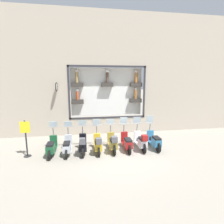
{
  "coord_description": "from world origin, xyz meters",
  "views": [
    {
      "loc": [
        -8.39,
        1.56,
        3.71
      ],
      "look_at": [
        1.7,
        -0.02,
        1.84
      ],
      "focal_mm": 28.0,
      "sensor_mm": 36.0,
      "label": 1
    }
  ],
  "objects_px": {
    "scooter_olive_3": "(113,143)",
    "shop_sign_post": "(26,137)",
    "scooter_yellow_4": "(98,144)",
    "scooter_red_2": "(127,142)",
    "scooter_teal_0": "(154,141)",
    "scooter_white_1": "(141,141)",
    "scooter_black_5": "(83,144)",
    "scooter_silver_6": "(67,146)",
    "scooter_green_7": "(52,147)"
  },
  "relations": [
    {
      "from": "scooter_red_2",
      "to": "scooter_silver_6",
      "type": "bearing_deg",
      "value": 90.14
    },
    {
      "from": "scooter_yellow_4",
      "to": "scooter_green_7",
      "type": "bearing_deg",
      "value": 88.44
    },
    {
      "from": "scooter_olive_3",
      "to": "scooter_yellow_4",
      "type": "relative_size",
      "value": 1.01
    },
    {
      "from": "scooter_yellow_4",
      "to": "scooter_black_5",
      "type": "relative_size",
      "value": 0.99
    },
    {
      "from": "scooter_yellow_4",
      "to": "scooter_silver_6",
      "type": "bearing_deg",
      "value": 87.76
    },
    {
      "from": "scooter_teal_0",
      "to": "scooter_yellow_4",
      "type": "distance_m",
      "value": 3.09
    },
    {
      "from": "scooter_teal_0",
      "to": "scooter_black_5",
      "type": "height_order",
      "value": "scooter_teal_0"
    },
    {
      "from": "scooter_yellow_4",
      "to": "scooter_silver_6",
      "type": "xyz_separation_m",
      "value": [
        0.06,
        1.55,
        -0.05
      ]
    },
    {
      "from": "scooter_teal_0",
      "to": "shop_sign_post",
      "type": "distance_m",
      "value": 6.59
    },
    {
      "from": "scooter_black_5",
      "to": "scooter_silver_6",
      "type": "bearing_deg",
      "value": 86.11
    },
    {
      "from": "scooter_white_1",
      "to": "scooter_green_7",
      "type": "xyz_separation_m",
      "value": [
        0.05,
        4.64,
        -0.05
      ]
    },
    {
      "from": "scooter_red_2",
      "to": "scooter_yellow_4",
      "type": "distance_m",
      "value": 1.55
    },
    {
      "from": "scooter_black_5",
      "to": "scooter_olive_3",
      "type": "bearing_deg",
      "value": -89.92
    },
    {
      "from": "scooter_red_2",
      "to": "scooter_green_7",
      "type": "distance_m",
      "value": 3.87
    },
    {
      "from": "scooter_white_1",
      "to": "scooter_green_7",
      "type": "relative_size",
      "value": 1.0
    },
    {
      "from": "scooter_olive_3",
      "to": "scooter_silver_6",
      "type": "bearing_deg",
      "value": 88.75
    },
    {
      "from": "scooter_teal_0",
      "to": "scooter_black_5",
      "type": "xyz_separation_m",
      "value": [
        -0.06,
        3.87,
        0.03
      ]
    },
    {
      "from": "scooter_black_5",
      "to": "scooter_green_7",
      "type": "distance_m",
      "value": 1.55
    },
    {
      "from": "scooter_red_2",
      "to": "scooter_green_7",
      "type": "relative_size",
      "value": 1.0
    },
    {
      "from": "scooter_black_5",
      "to": "shop_sign_post",
      "type": "distance_m",
      "value": 2.75
    },
    {
      "from": "scooter_teal_0",
      "to": "scooter_green_7",
      "type": "bearing_deg",
      "value": 90.09
    },
    {
      "from": "scooter_teal_0",
      "to": "scooter_silver_6",
      "type": "distance_m",
      "value": 4.64
    },
    {
      "from": "scooter_black_5",
      "to": "shop_sign_post",
      "type": "bearing_deg",
      "value": 88.84
    },
    {
      "from": "scooter_black_5",
      "to": "shop_sign_post",
      "type": "height_order",
      "value": "shop_sign_post"
    },
    {
      "from": "scooter_white_1",
      "to": "scooter_silver_6",
      "type": "xyz_separation_m",
      "value": [
        0.05,
        3.87,
        -0.06
      ]
    },
    {
      "from": "scooter_olive_3",
      "to": "shop_sign_post",
      "type": "distance_m",
      "value": 4.28
    },
    {
      "from": "scooter_white_1",
      "to": "shop_sign_post",
      "type": "height_order",
      "value": "shop_sign_post"
    },
    {
      "from": "scooter_teal_0",
      "to": "scooter_black_5",
      "type": "bearing_deg",
      "value": 90.94
    },
    {
      "from": "scooter_red_2",
      "to": "scooter_green_7",
      "type": "xyz_separation_m",
      "value": [
        -0.0,
        3.87,
        -0.01
      ]
    },
    {
      "from": "scooter_red_2",
      "to": "scooter_teal_0",
      "type": "bearing_deg",
      "value": -89.87
    },
    {
      "from": "scooter_olive_3",
      "to": "shop_sign_post",
      "type": "xyz_separation_m",
      "value": [
        0.05,
        4.25,
        0.51
      ]
    },
    {
      "from": "scooter_olive_3",
      "to": "scooter_green_7",
      "type": "distance_m",
      "value": 3.09
    },
    {
      "from": "scooter_yellow_4",
      "to": "scooter_white_1",
      "type": "bearing_deg",
      "value": -89.79
    },
    {
      "from": "scooter_white_1",
      "to": "scooter_green_7",
      "type": "height_order",
      "value": "scooter_white_1"
    },
    {
      "from": "scooter_white_1",
      "to": "scooter_olive_3",
      "type": "distance_m",
      "value": 1.55
    },
    {
      "from": "scooter_white_1",
      "to": "scooter_olive_3",
      "type": "relative_size",
      "value": 1.0
    },
    {
      "from": "shop_sign_post",
      "to": "scooter_silver_6",
      "type": "bearing_deg",
      "value": -90.07
    },
    {
      "from": "scooter_black_5",
      "to": "scooter_green_7",
      "type": "height_order",
      "value": "scooter_black_5"
    },
    {
      "from": "scooter_teal_0",
      "to": "scooter_yellow_4",
      "type": "xyz_separation_m",
      "value": [
        -0.07,
        3.09,
        0.02
      ]
    },
    {
      "from": "scooter_teal_0",
      "to": "scooter_white_1",
      "type": "distance_m",
      "value": 0.78
    },
    {
      "from": "scooter_red_2",
      "to": "scooter_yellow_4",
      "type": "relative_size",
      "value": 1.0
    },
    {
      "from": "scooter_red_2",
      "to": "scooter_olive_3",
      "type": "xyz_separation_m",
      "value": [
        -0.06,
        0.77,
        0.05
      ]
    },
    {
      "from": "scooter_teal_0",
      "to": "scooter_white_1",
      "type": "height_order",
      "value": "scooter_teal_0"
    },
    {
      "from": "scooter_yellow_4",
      "to": "shop_sign_post",
      "type": "height_order",
      "value": "shop_sign_post"
    },
    {
      "from": "scooter_teal_0",
      "to": "scooter_green_7",
      "type": "relative_size",
      "value": 1.01
    },
    {
      "from": "scooter_white_1",
      "to": "scooter_black_5",
      "type": "bearing_deg",
      "value": 90.01
    },
    {
      "from": "scooter_silver_6",
      "to": "scooter_green_7",
      "type": "relative_size",
      "value": 1.0
    },
    {
      "from": "scooter_teal_0",
      "to": "scooter_red_2",
      "type": "relative_size",
      "value": 1.0
    },
    {
      "from": "scooter_teal_0",
      "to": "scooter_red_2",
      "type": "height_order",
      "value": "scooter_teal_0"
    },
    {
      "from": "scooter_teal_0",
      "to": "scooter_olive_3",
      "type": "relative_size",
      "value": 1.0
    }
  ]
}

